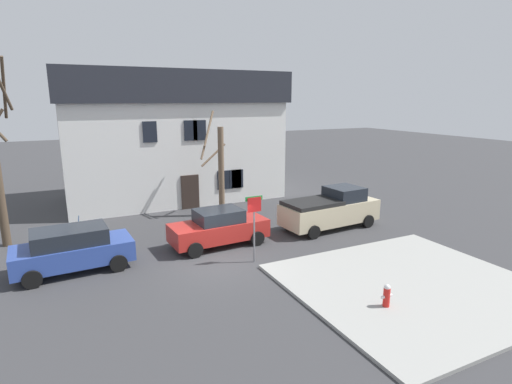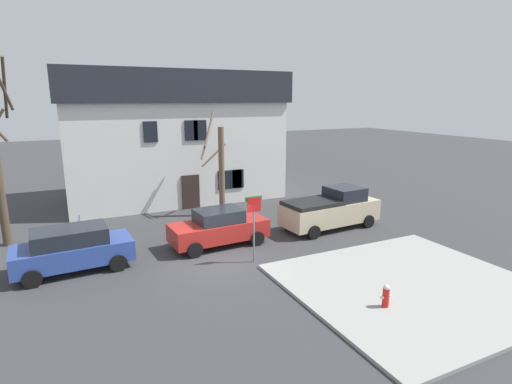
# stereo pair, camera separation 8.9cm
# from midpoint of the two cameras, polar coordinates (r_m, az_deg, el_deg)

# --- Properties ---
(ground_plane) EXTENTS (120.00, 120.00, 0.00)m
(ground_plane) POSITION_cam_midpoint_polar(r_m,az_deg,el_deg) (17.04, -5.35, -10.04)
(ground_plane) COLOR #38383A
(sidewalk_slab) EXTENTS (8.57, 7.92, 0.12)m
(sidewalk_slab) POSITION_cam_midpoint_polar(r_m,az_deg,el_deg) (16.09, 21.03, -12.13)
(sidewalk_slab) COLOR #999993
(sidewalk_slab) RESTS_ON ground_plane
(building_main) EXTENTS (14.18, 7.35, 8.35)m
(building_main) POSITION_cam_midpoint_polar(r_m,az_deg,el_deg) (28.05, -11.85, 7.83)
(building_main) COLOR white
(building_main) RESTS_ON ground_plane
(tree_bare_mid) EXTENTS (1.91, 1.41, 5.99)m
(tree_bare_mid) POSITION_cam_midpoint_polar(r_m,az_deg,el_deg) (23.24, -5.27, 3.52)
(tree_bare_mid) COLOR brown
(tree_bare_mid) RESTS_ON ground_plane
(car_blue_wagon) EXTENTS (4.50, 2.29, 1.75)m
(car_blue_wagon) POSITION_cam_midpoint_polar(r_m,az_deg,el_deg) (17.58, -24.56, -7.29)
(car_blue_wagon) COLOR #2D4799
(car_blue_wagon) RESTS_ON ground_plane
(car_red_sedan) EXTENTS (4.57, 2.20, 1.72)m
(car_red_sedan) POSITION_cam_midpoint_polar(r_m,az_deg,el_deg) (18.81, -5.38, -4.99)
(car_red_sedan) COLOR #AD231E
(car_red_sedan) RESTS_ON ground_plane
(pickup_truck_beige) EXTENTS (5.43, 2.49, 2.10)m
(pickup_truck_beige) POSITION_cam_midpoint_polar(r_m,az_deg,el_deg) (21.57, 10.33, -2.37)
(pickup_truck_beige) COLOR #C6B793
(pickup_truck_beige) RESTS_ON ground_plane
(fire_hydrant) EXTENTS (0.42, 0.22, 0.76)m
(fire_hydrant) POSITION_cam_midpoint_polar(r_m,az_deg,el_deg) (14.03, 17.75, -13.65)
(fire_hydrant) COLOR red
(fire_hydrant) RESTS_ON sidewalk_slab
(street_sign_pole) EXTENTS (0.76, 0.07, 2.82)m
(street_sign_pole) POSITION_cam_midpoint_polar(r_m,az_deg,el_deg) (16.49, -0.40, -3.49)
(street_sign_pole) COLOR slate
(street_sign_pole) RESTS_ON ground_plane
(bicycle_leaning) EXTENTS (1.75, 0.21, 1.03)m
(bicycle_leaning) POSITION_cam_midpoint_polar(r_m,az_deg,el_deg) (22.02, -23.20, -4.67)
(bicycle_leaning) COLOR black
(bicycle_leaning) RESTS_ON ground_plane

